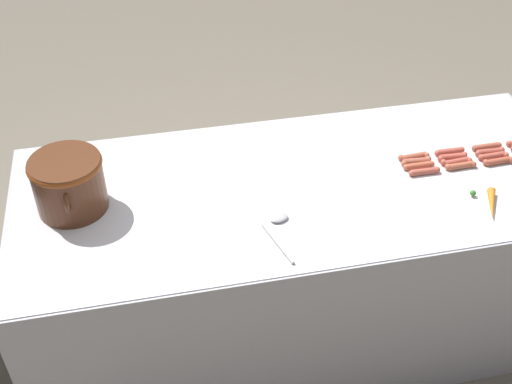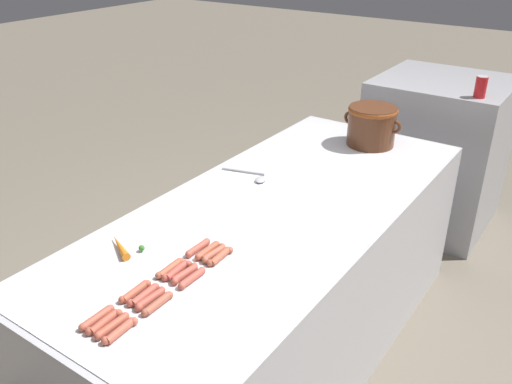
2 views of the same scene
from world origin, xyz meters
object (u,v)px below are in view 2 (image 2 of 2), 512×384
(hot_dog_12, at_px, (120,331))
(hot_dog_0, at_px, (97,318))
(bean_pot, at_px, (372,124))
(hot_dog_8, at_px, (112,326))
(carrot, at_px, (121,246))
(hot_dog_3, at_px, (198,248))
(hot_dog_15, at_px, (220,256))
(hot_dog_6, at_px, (177,270))
(hot_dog_2, at_px, (170,268))
(hot_dog_14, at_px, (192,278))
(hot_dog_5, at_px, (143,295))
(hot_dog_4, at_px, (104,322))
(hot_dog_11, at_px, (214,253))
(hot_dog_10, at_px, (185,274))
(soda_can, at_px, (481,87))
(hot_dog_7, at_px, (207,250))
(hot_dog_1, at_px, (135,292))
(serving_spoon, at_px, (255,177))
(back_cabinet, at_px, (435,152))
(hot_dog_13, at_px, (157,304))

(hot_dog_12, bearing_deg, hot_dog_0, -179.98)
(hot_dog_0, bearing_deg, bean_pot, 87.51)
(hot_dog_8, bearing_deg, carrot, 133.93)
(hot_dog_3, distance_m, hot_dog_15, 0.10)
(hot_dog_3, distance_m, hot_dog_6, 0.16)
(hot_dog_2, xyz_separation_m, bean_pot, (0.08, 1.52, 0.11))
(hot_dog_14, distance_m, carrot, 0.35)
(hot_dog_15, bearing_deg, hot_dog_5, -101.77)
(hot_dog_0, relative_size, hot_dog_14, 1.00)
(hot_dog_4, height_order, hot_dog_11, same)
(hot_dog_8, bearing_deg, hot_dog_14, 83.30)
(hot_dog_10, distance_m, soda_can, 2.16)
(hot_dog_6, relative_size, hot_dog_7, 1.00)
(hot_dog_3, distance_m, hot_dog_10, 0.17)
(hot_dog_6, xyz_separation_m, bean_pot, (0.05, 1.52, 0.11))
(hot_dog_12, distance_m, carrot, 0.47)
(hot_dog_7, height_order, hot_dog_14, same)
(hot_dog_1, relative_size, serving_spoon, 0.50)
(hot_dog_0, distance_m, hot_dog_10, 0.33)
(hot_dog_10, height_order, hot_dog_11, same)
(hot_dog_0, relative_size, soda_can, 1.06)
(hot_dog_6, distance_m, hot_dog_8, 0.33)
(hot_dog_8, bearing_deg, hot_dog_3, 98.22)
(hot_dog_1, relative_size, soda_can, 1.06)
(back_cabinet, distance_m, hot_dog_6, 2.43)
(hot_dog_6, bearing_deg, carrot, -178.88)
(hot_dog_2, height_order, soda_can, soda_can)
(hot_dog_12, xyz_separation_m, carrot, (-0.34, 0.32, 0.00))
(hot_dog_10, relative_size, carrot, 0.78)
(back_cabinet, distance_m, hot_dog_8, 2.75)
(hot_dog_10, relative_size, hot_dog_12, 1.00)
(hot_dog_5, bearing_deg, soda_can, 79.02)
(hot_dog_7, distance_m, bean_pot, 1.36)
(hot_dog_6, xyz_separation_m, hot_dog_11, (0.04, 0.16, 0.00))
(hot_dog_0, xyz_separation_m, carrot, (-0.24, 0.32, 0.00))
(hot_dog_4, bearing_deg, back_cabinet, 86.52)
(bean_pot, bearing_deg, hot_dog_2, -92.89)
(hot_dog_15, bearing_deg, hot_dog_6, -114.14)
(hot_dog_11, height_order, hot_dog_15, same)
(hot_dog_15, relative_size, bean_pot, 0.40)
(hot_dog_4, distance_m, bean_pot, 1.85)
(hot_dog_6, height_order, hot_dog_7, same)
(hot_dog_13, xyz_separation_m, serving_spoon, (-0.30, 0.97, -0.00))
(back_cabinet, distance_m, hot_dog_12, 2.75)
(hot_dog_5, relative_size, serving_spoon, 0.50)
(hot_dog_4, relative_size, hot_dog_6, 1.00)
(hot_dog_5, bearing_deg, hot_dog_4, -90.45)
(bean_pot, bearing_deg, hot_dog_7, -91.84)
(hot_dog_10, xyz_separation_m, hot_dog_14, (0.04, -0.00, 0.00))
(hot_dog_15, relative_size, carrot, 0.78)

